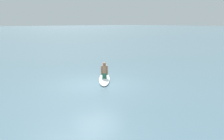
# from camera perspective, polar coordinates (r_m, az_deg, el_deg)

# --- Properties ---
(ground_plane) EXTENTS (400.00, 400.00, 0.00)m
(ground_plane) POSITION_cam_1_polar(r_m,az_deg,el_deg) (13.23, -3.76, -3.39)
(ground_plane) COLOR slate
(surfboard) EXTENTS (2.93, 2.58, 0.11)m
(surfboard) POSITION_cam_1_polar(r_m,az_deg,el_deg) (14.07, -1.88, -2.21)
(surfboard) COLOR white
(surfboard) RESTS_ON ground
(person_paddler) EXTENTS (0.42, 0.41, 0.98)m
(person_paddler) POSITION_cam_1_polar(r_m,az_deg,el_deg) (13.96, -1.89, -0.21)
(person_paddler) COLOR #26664C
(person_paddler) RESTS_ON surfboard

